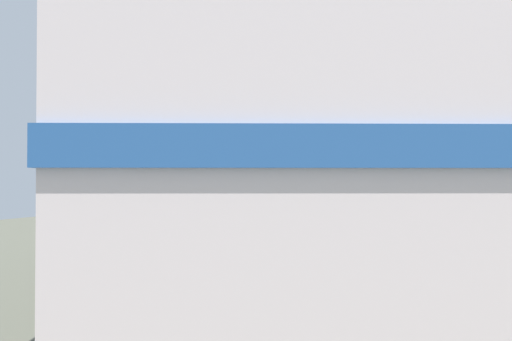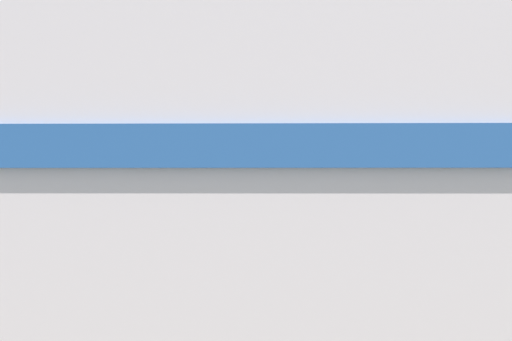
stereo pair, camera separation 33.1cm
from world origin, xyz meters
The scene contains 4 objects.
ground centered at (0.00, 0.00, 0.01)m, with size 32.00×26.00×0.02m.
breakwater centered at (-0.30, 11.79, 0.77)m, with size 31.36×2.07×2.48m.
vintage_coach centered at (-2.69, -2.17, 2.05)m, with size 5.11×8.89×3.70m.
lamp_post centered at (0.92, 7.51, 3.80)m, with size 1.02×0.60×6.77m.
Camera 1 is at (-0.71, -8.65, 1.47)m, focal length 39.66 mm.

